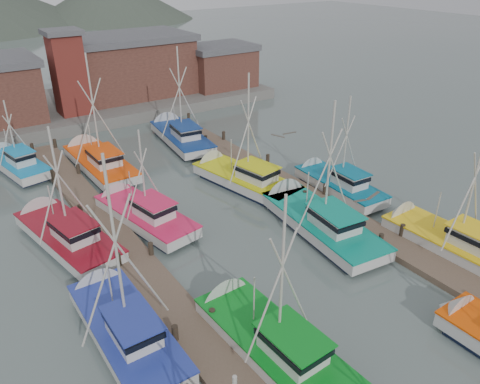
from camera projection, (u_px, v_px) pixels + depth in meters
ground at (283, 267)px, 27.28m from camera, size 260.00×260.00×0.00m
dock_left at (143, 270)px, 26.66m from camera, size 2.30×46.00×1.50m
dock_right at (323, 205)px, 33.68m from camera, size 2.30×46.00×1.50m
quay at (83, 106)px, 54.30m from camera, size 44.00×16.00×1.20m
shed_center at (128, 65)px, 55.46m from camera, size 14.84×9.54×6.90m
shed_right at (220, 65)px, 59.15m from camera, size 8.48×6.36×5.20m
lookout_tower at (68, 72)px, 48.11m from camera, size 3.60×3.60×8.50m
boat_4 at (268, 339)px, 21.23m from camera, size 3.74×9.57×9.24m
boat_5 at (316, 220)px, 30.83m from camera, size 4.35×10.74×9.92m
boat_6 at (122, 324)px, 22.09m from camera, size 4.22×9.18×10.41m
boat_7 at (447, 240)px, 28.61m from camera, size 3.84×9.39×9.41m
boat_8 at (141, 213)px, 31.63m from camera, size 4.33×9.33×7.55m
boat_9 at (241, 178)px, 36.70m from camera, size 4.77×10.17×9.86m
boat_10 at (64, 233)px, 29.32m from camera, size 4.64×9.97×8.75m
boat_11 at (335, 183)px, 35.80m from camera, size 3.38×8.50×8.30m
boat_12 at (98, 161)px, 39.58m from camera, size 4.30×10.17×10.70m
boat_13 at (179, 135)px, 45.31m from camera, size 4.29×10.39×10.10m
boat_14 at (15, 163)px, 39.31m from camera, size 4.04×8.61×6.82m
gull_near at (366, 199)px, 19.47m from camera, size 1.55×0.61×0.24m
gull_far at (284, 135)px, 25.34m from camera, size 1.46×0.64×0.24m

